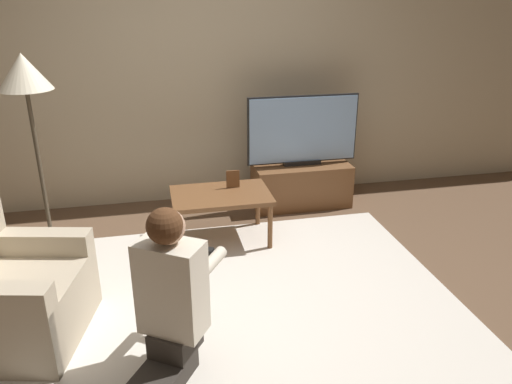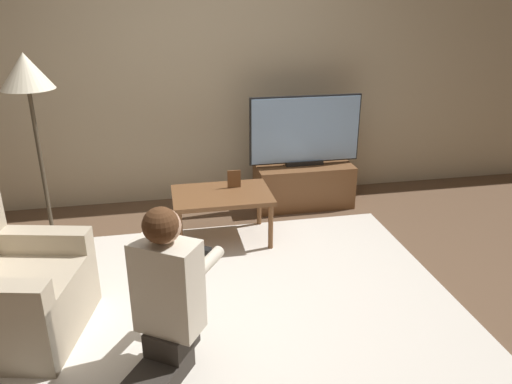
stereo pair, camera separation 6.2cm
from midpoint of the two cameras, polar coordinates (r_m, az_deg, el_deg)
ground_plane at (r=3.46m, az=-2.55°, el=-12.38°), size 10.00×10.00×0.00m
wall_back at (r=4.81m, az=-6.89°, el=14.08°), size 10.00×0.06×2.60m
rug at (r=3.45m, az=-2.55°, el=-12.27°), size 2.91×2.28×0.02m
tv_stand at (r=4.85m, az=4.81°, el=0.86°), size 0.92×0.42×0.41m
tv at (r=4.69m, az=5.00°, el=7.04°), size 1.06×0.08×0.66m
coffee_table at (r=4.06m, az=-4.47°, el=-0.79°), size 0.80×0.54×0.43m
floor_lamp at (r=3.84m, az=-25.19°, el=10.62°), size 0.36×0.36×1.57m
armchair at (r=3.32m, az=-26.78°, el=-10.59°), size 0.86×0.91×0.89m
person_kneeling at (r=2.68m, az=-10.49°, el=-11.82°), size 0.67×0.84×0.96m
picture_frame at (r=4.13m, az=-3.09°, el=1.49°), size 0.11×0.01×0.15m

